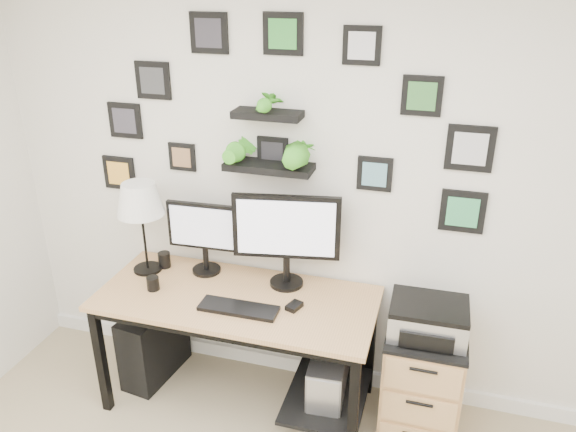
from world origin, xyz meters
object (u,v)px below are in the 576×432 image
(pc_tower_grey, at_px, (328,385))
(file_cabinet, at_px, (422,379))
(monitor_right, at_px, (286,233))
(table_lamp, at_px, (140,201))
(printer, at_px, (428,319))
(monitor_left, at_px, (204,233))
(desk, at_px, (245,312))
(pc_tower_black, at_px, (154,342))
(mug, at_px, (153,283))

(pc_tower_grey, bearing_deg, file_cabinet, 7.63)
(monitor_right, bearing_deg, table_lamp, -175.50)
(printer, bearing_deg, monitor_left, 173.46)
(desk, distance_m, file_cabinet, 1.08)
(pc_tower_grey, bearing_deg, pc_tower_black, 177.32)
(desk, xyz_separation_m, mug, (-0.53, -0.10, 0.16))
(monitor_left, distance_m, mug, 0.42)
(monitor_right, xyz_separation_m, mug, (-0.73, -0.27, -0.30))
(monitor_right, height_order, table_lamp, table_lamp)
(table_lamp, relative_size, pc_tower_grey, 1.24)
(mug, bearing_deg, file_cabinet, 5.77)
(monitor_right, distance_m, file_cabinet, 1.13)
(table_lamp, height_order, printer, table_lamp)
(file_cabinet, bearing_deg, desk, -176.80)
(pc_tower_black, height_order, file_cabinet, file_cabinet)
(monitor_left, height_order, monitor_right, monitor_right)
(pc_tower_black, xyz_separation_m, pc_tower_grey, (1.17, -0.05, -0.02))
(mug, bearing_deg, desk, 10.74)
(monitor_left, relative_size, pc_tower_grey, 0.98)
(mug, relative_size, file_cabinet, 0.12)
(monitor_right, bearing_deg, mug, -159.92)
(monitor_left, xyz_separation_m, monitor_right, (0.52, -0.01, 0.07))
(table_lamp, bearing_deg, file_cabinet, -1.33)
(pc_tower_black, bearing_deg, file_cabinet, 8.21)
(table_lamp, xyz_separation_m, pc_tower_black, (0.02, -0.06, -0.97))
(pc_tower_black, xyz_separation_m, file_cabinet, (1.70, 0.02, 0.09))
(pc_tower_grey, bearing_deg, printer, 3.94)
(pc_tower_black, bearing_deg, desk, 3.97)
(pc_tower_grey, distance_m, file_cabinet, 0.54)
(mug, bearing_deg, monitor_left, 52.80)
(monitor_right, height_order, file_cabinet, monitor_right)
(monitor_left, bearing_deg, pc_tower_black, -158.24)
(table_lamp, bearing_deg, monitor_left, 12.62)
(desk, height_order, pc_tower_black, desk)
(monitor_left, bearing_deg, mug, -127.20)
(pc_tower_black, relative_size, file_cabinet, 0.73)
(desk, distance_m, mug, 0.56)
(table_lamp, distance_m, pc_tower_black, 0.97)
(file_cabinet, bearing_deg, table_lamp, 178.67)
(pc_tower_grey, xyz_separation_m, file_cabinet, (0.53, 0.07, 0.11))
(file_cabinet, bearing_deg, monitor_right, 172.57)
(monitor_left, relative_size, file_cabinet, 0.68)
(monitor_left, xyz_separation_m, pc_tower_black, (-0.34, -0.14, -0.77))
(monitor_left, xyz_separation_m, printer, (1.35, -0.15, -0.25))
(desk, distance_m, monitor_right, 0.53)
(monitor_right, relative_size, printer, 1.49)
(monitor_right, distance_m, mug, 0.83)
(monitor_left, distance_m, file_cabinet, 1.52)
(mug, distance_m, pc_tower_grey, 1.19)
(mug, distance_m, printer, 1.57)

